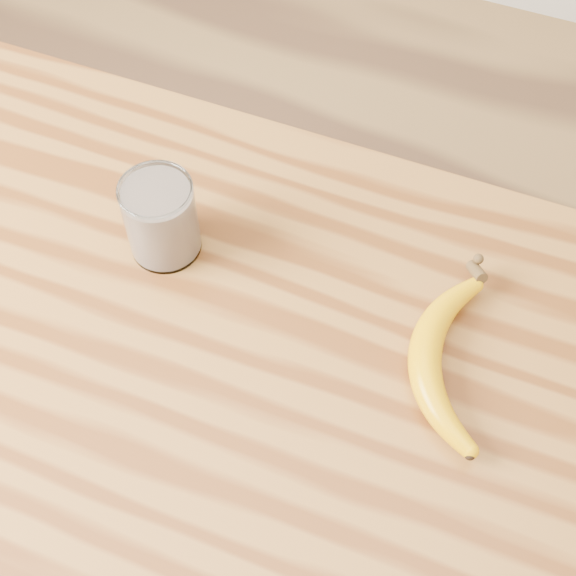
% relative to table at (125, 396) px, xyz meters
% --- Properties ---
extents(table, '(1.20, 0.80, 0.90)m').
position_rel_table_xyz_m(table, '(0.00, 0.00, 0.00)').
color(table, '#915E28').
rests_on(table, ground).
extents(smoothie_glass, '(0.09, 0.09, 0.11)m').
position_rel_table_xyz_m(smoothie_glass, '(0.00, 0.15, 0.18)').
color(smoothie_glass, white).
rests_on(smoothie_glass, table).
extents(banana, '(0.18, 0.32, 0.04)m').
position_rel_table_xyz_m(banana, '(0.34, 0.11, 0.15)').
color(banana, '#E5A102').
rests_on(banana, table).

